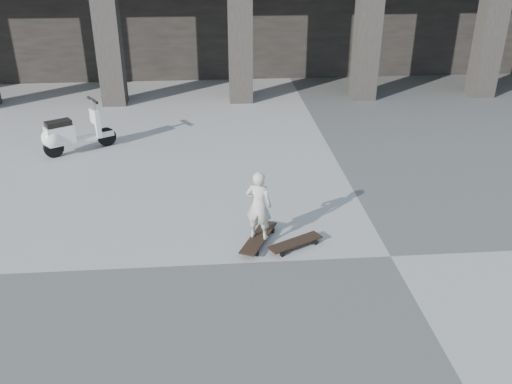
{
  "coord_description": "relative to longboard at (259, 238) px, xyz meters",
  "views": [
    {
      "loc": [
        -2.61,
        -6.76,
        4.45
      ],
      "look_at": [
        -1.96,
        1.06,
        0.65
      ],
      "focal_mm": 38.0,
      "sensor_mm": 36.0,
      "label": 1
    }
  ],
  "objects": [
    {
      "name": "scooter",
      "position": [
        -3.84,
        4.1,
        0.36
      ],
      "size": [
        1.46,
        1.0,
        1.14
      ],
      "rotation": [
        0.0,
        0.0,
        0.55
      ],
      "color": "black",
      "rests_on": "ground"
    },
    {
      "name": "child",
      "position": [
        -0.0,
        0.0,
        0.58
      ],
      "size": [
        0.47,
        0.39,
        1.11
      ],
      "primitive_type": "imported",
      "rotation": [
        0.0,
        0.0,
        2.79
      ],
      "color": "beige",
      "rests_on": "longboard"
    },
    {
      "name": "longboard",
      "position": [
        0.0,
        0.0,
        0.0
      ],
      "size": [
        0.68,
        1.09,
        0.11
      ],
      "rotation": [
        0.0,
        0.0,
        1.14
      ],
      "color": "black",
      "rests_on": "ground"
    },
    {
      "name": "skateboard_spare",
      "position": [
        0.56,
        -0.19,
        -0.0
      ],
      "size": [
        0.91,
        0.63,
        0.11
      ],
      "rotation": [
        0.0,
        0.0,
        0.49
      ],
      "color": "black",
      "rests_on": "ground"
    },
    {
      "name": "ground",
      "position": [
        1.96,
        -0.56,
        -0.09
      ],
      "size": [
        90.0,
        90.0,
        0.0
      ],
      "primitive_type": "plane",
      "color": "#4E4E4C",
      "rests_on": "ground"
    }
  ]
}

